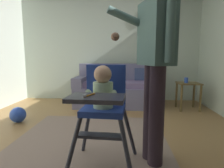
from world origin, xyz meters
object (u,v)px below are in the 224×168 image
couch (117,89)px  sippy_cup (186,80)px  side_table (188,90)px  wall_clock (144,15)px  toy_ball (18,115)px  high_chair (104,98)px  adult_standing (154,62)px

couch → sippy_cup: size_ratio=17.04×
side_table → wall_clock: wall_clock is taller
toy_ball → wall_clock: wall_clock is taller
couch → side_table: (1.37, -0.30, 0.05)m
couch → wall_clock: bearing=129.9°
high_chair → toy_ball: 1.91m
side_table → wall_clock: bearing=135.8°
adult_standing → couch: bearing=-96.8°
adult_standing → sippy_cup: 2.14m
couch → side_table: size_ratio=3.28×
toy_ball → side_table: size_ratio=0.46×
side_table → sippy_cup: size_ratio=5.20×
high_chair → side_table: bearing=149.4°
side_table → high_chair: bearing=-124.2°
high_chair → adult_standing: bearing=110.8°
adult_standing → side_table: (0.94, 1.91, -0.57)m
side_table → sippy_cup: bearing=180.0°
high_chair → adult_standing: (0.45, 0.14, 0.30)m
couch → side_table: couch is taller
adult_standing → toy_ball: 2.29m
sippy_cup → toy_ball: bearing=-161.5°
couch → toy_ball: couch is taller
high_chair → wall_clock: (0.59, 2.82, 1.30)m
high_chair → couch: bearing=-177.0°
side_table → couch: bearing=167.7°
high_chair → adult_standing: 0.56m
high_chair → side_table: (1.39, 2.05, -0.27)m
adult_standing → side_table: size_ratio=3.22×
couch → sippy_cup: 1.37m
high_chair → wall_clock: 3.16m
high_chair → toy_ball: (-1.46, 1.11, -0.53)m
high_chair → sippy_cup: 2.45m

